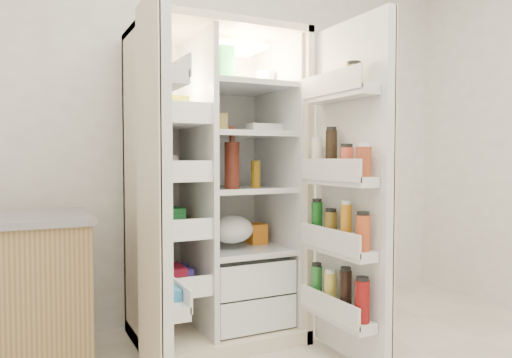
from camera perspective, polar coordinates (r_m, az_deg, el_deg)
name	(u,v)px	position (r m, az deg, el deg)	size (l,w,h in m)	color
wall_back	(200,115)	(3.25, -6.63, 7.54)	(4.00, 0.02, 2.70)	white
refrigerator	(214,211)	(2.91, -4.93, -3.81)	(0.92, 0.70, 1.80)	beige
freezer_door	(155,197)	(2.17, -11.83, -2.10)	(0.15, 0.40, 1.72)	silver
fridge_door	(349,196)	(2.52, 10.88, -1.95)	(0.17, 0.58, 1.72)	silver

